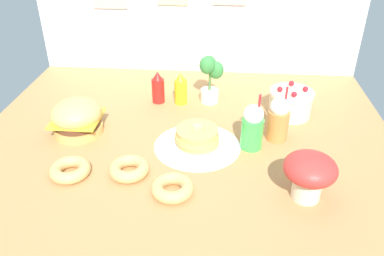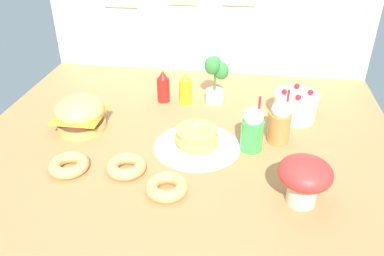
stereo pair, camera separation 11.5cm
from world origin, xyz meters
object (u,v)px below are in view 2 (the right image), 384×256
object	(u,v)px
burger	(80,114)
donut_chocolate	(126,166)
orange_float_cup	(280,122)
potted_plant	(215,78)
donut_pink_glaze	(69,165)
pancake_stack	(197,139)
layer_cake	(295,106)
mushroom_stool	(305,177)
ketchup_bottle	(163,87)
donut_vanilla	(167,187)
cream_soda_cup	(252,129)
mustard_bottle	(185,89)

from	to	relation	value
burger	donut_chocolate	xyz separation A→B (m)	(0.38, -0.36, -0.07)
orange_float_cup	potted_plant	size ratio (longest dim) A/B	0.98
orange_float_cup	donut_pink_glaze	bearing A→B (deg)	-157.89
burger	pancake_stack	world-z (taller)	burger
layer_cake	potted_plant	world-z (taller)	potted_plant
orange_float_cup	donut_chocolate	xyz separation A→B (m)	(-0.75, -0.39, -0.09)
pancake_stack	potted_plant	size ratio (longest dim) A/B	1.11
pancake_stack	potted_plant	bearing A→B (deg)	85.42
pancake_stack	mushroom_stool	bearing A→B (deg)	-35.61
layer_cake	ketchup_bottle	size ratio (longest dim) A/B	1.25
layer_cake	donut_pink_glaze	xyz separation A→B (m)	(-1.15, -0.71, -0.05)
burger	donut_pink_glaze	world-z (taller)	burger
donut_vanilla	mushroom_stool	size ratio (longest dim) A/B	0.85
burger	mushroom_stool	distance (m)	1.30
donut_chocolate	donut_pink_glaze	bearing A→B (deg)	-173.57
donut_chocolate	potted_plant	world-z (taller)	potted_plant
cream_soda_cup	donut_vanilla	distance (m)	0.57
ketchup_bottle	potted_plant	size ratio (longest dim) A/B	0.66
cream_soda_cup	mustard_bottle	bearing A→B (deg)	131.88
orange_float_cup	cream_soda_cup	bearing A→B (deg)	-145.94
layer_cake	mushroom_stool	distance (m)	0.78
pancake_stack	potted_plant	distance (m)	0.56
mustard_bottle	cream_soda_cup	bearing A→B (deg)	-48.12
burger	orange_float_cup	bearing A→B (deg)	1.45
mustard_bottle	donut_chocolate	xyz separation A→B (m)	(-0.17, -0.78, -0.07)
mustard_bottle	mushroom_stool	xyz separation A→B (m)	(0.67, -0.88, 0.04)
pancake_stack	mushroom_stool	distance (m)	0.65
orange_float_cup	mushroom_stool	distance (m)	0.50
ketchup_bottle	burger	bearing A→B (deg)	-133.43
pancake_stack	donut_pink_glaze	bearing A→B (deg)	-153.34
potted_plant	pancake_stack	bearing A→B (deg)	-94.58
burger	pancake_stack	bearing A→B (deg)	-7.56
orange_float_cup	mushroom_stool	size ratio (longest dim) A/B	1.36
donut_vanilla	potted_plant	xyz separation A→B (m)	(0.13, 0.94, 0.14)
potted_plant	mustard_bottle	bearing A→B (deg)	-168.78
layer_cake	mustard_bottle	size ratio (longest dim) A/B	1.25
cream_soda_cup	potted_plant	bearing A→B (deg)	115.28
burger	pancake_stack	xyz separation A→B (m)	(0.69, -0.09, -0.05)
donut_chocolate	donut_vanilla	xyz separation A→B (m)	(0.23, -0.13, 0.00)
mustard_bottle	orange_float_cup	bearing A→B (deg)	-33.58
layer_cake	mushroom_stool	world-z (taller)	mushroom_stool
layer_cake	pancake_stack	bearing A→B (deg)	-143.38
mushroom_stool	cream_soda_cup	bearing A→B (deg)	120.10
mustard_bottle	donut_vanilla	xyz separation A→B (m)	(0.06, -0.90, -0.07)
donut_chocolate	potted_plant	xyz separation A→B (m)	(0.36, 0.82, 0.14)
layer_cake	cream_soda_cup	xyz separation A→B (m)	(-0.25, -0.38, 0.04)
pancake_stack	donut_chocolate	size ratio (longest dim) A/B	1.83
layer_cake	mushroom_stool	xyz separation A→B (m)	(-0.03, -0.78, 0.06)
pancake_stack	orange_float_cup	bearing A→B (deg)	15.38
ketchup_bottle	potted_plant	bearing A→B (deg)	5.41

